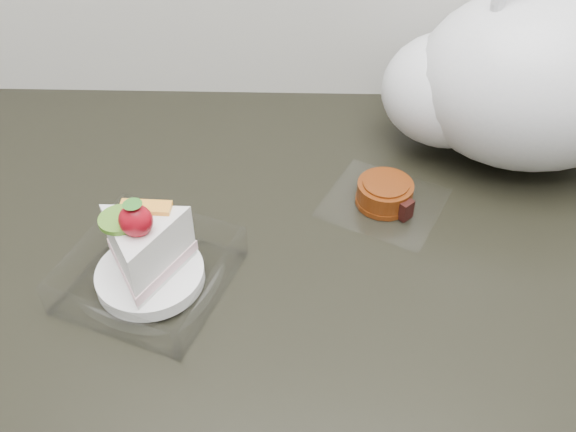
{
  "coord_description": "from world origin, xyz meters",
  "views": [
    {
      "loc": [
        -0.03,
        1.08,
        1.46
      ],
      "look_at": [
        -0.05,
        1.65,
        0.94
      ],
      "focal_mm": 40.0,
      "sensor_mm": 36.0,
      "label": 1
    }
  ],
  "objects": [
    {
      "name": "cake_tray",
      "position": [
        -0.21,
        1.57,
        0.94
      ],
      "size": [
        0.22,
        0.22,
        0.13
      ],
      "rotation": [
        0.0,
        0.0,
        -0.35
      ],
      "color": "white",
      "rests_on": "counter"
    },
    {
      "name": "plastic_bag",
      "position": [
        0.26,
        1.84,
        1.02
      ],
      "size": [
        0.37,
        0.27,
        0.3
      ],
      "rotation": [
        0.0,
        0.0,
        0.05
      ],
      "color": "white",
      "rests_on": "counter"
    },
    {
      "name": "mooncake_wrap",
      "position": [
        0.08,
        1.72,
        0.91
      ],
      "size": [
        0.19,
        0.19,
        0.04
      ],
      "rotation": [
        0.0,
        0.0,
        -0.29
      ],
      "color": "white",
      "rests_on": "counter"
    },
    {
      "name": "counter",
      "position": [
        0.0,
        1.69,
        0.45
      ],
      "size": [
        2.04,
        0.64,
        0.9
      ],
      "color": "black",
      "rests_on": "ground"
    }
  ]
}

